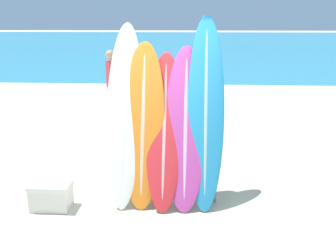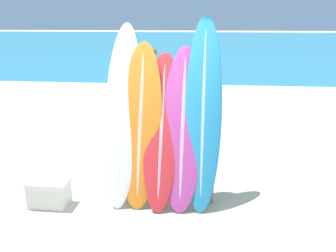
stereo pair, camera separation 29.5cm
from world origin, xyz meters
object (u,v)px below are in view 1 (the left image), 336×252
at_px(surfboard_rack, 164,170).
at_px(surfboard_slot_1, 143,124).
at_px(person_near_water, 144,79).
at_px(surfboard_slot_0, 124,114).
at_px(surfboard_slot_3, 186,127).
at_px(cooler_box, 51,196).
at_px(surfboard_slot_4, 206,111).
at_px(surfboard_slot_2, 164,130).
at_px(person_mid_beach, 111,82).

xyz_separation_m(surfboard_rack, surfboard_slot_1, (-0.29, 0.07, 0.63)).
bearing_deg(person_near_water, surfboard_slot_1, 40.86).
distance_m(surfboard_rack, surfboard_slot_0, 0.95).
bearing_deg(surfboard_slot_3, surfboard_rack, -166.02).
xyz_separation_m(surfboard_rack, cooler_box, (-1.50, -0.33, -0.28)).
bearing_deg(surfboard_slot_0, surfboard_slot_4, 0.98).
xyz_separation_m(surfboard_rack, surfboard_slot_3, (0.28, 0.07, 0.61)).
bearing_deg(person_near_water, surfboard_slot_2, 44.08).
bearing_deg(person_mid_beach, cooler_box, 149.39).
bearing_deg(surfboard_slot_4, surfboard_rack, -166.05).
distance_m(surfboard_rack, surfboard_slot_1, 0.70).
xyz_separation_m(surfboard_slot_0, cooler_box, (-0.95, -0.44, -1.04)).
xyz_separation_m(surfboard_slot_4, cooler_box, (-2.06, -0.46, -1.09)).
bearing_deg(surfboard_slot_4, person_near_water, 106.12).
xyz_separation_m(surfboard_slot_3, cooler_box, (-1.79, -0.40, -0.88)).
bearing_deg(cooler_box, surfboard_slot_1, 18.01).
bearing_deg(person_mid_beach, surfboard_slot_2, 167.75).
bearing_deg(surfboard_slot_0, cooler_box, -154.90).
xyz_separation_m(person_near_water, person_mid_beach, (-0.77, -0.55, -0.00)).
height_order(surfboard_rack, person_near_water, person_near_water).
height_order(person_mid_beach, cooler_box, person_mid_beach).
bearing_deg(surfboard_rack, cooler_box, -167.77).
relative_size(surfboard_slot_4, person_near_water, 1.46).
height_order(surfboard_rack, surfboard_slot_3, surfboard_slot_3).
bearing_deg(surfboard_slot_2, surfboard_slot_0, 173.67).
height_order(surfboard_slot_0, surfboard_slot_4, surfboard_slot_4).
height_order(surfboard_slot_1, surfboard_slot_4, surfboard_slot_4).
bearing_deg(surfboard_slot_4, surfboard_slot_0, -179.02).
distance_m(surfboard_slot_1, surfboard_slot_3, 0.58).
bearing_deg(person_near_water, cooler_box, 27.70).
xyz_separation_m(surfboard_slot_0, surfboard_slot_4, (1.11, 0.02, 0.05)).
height_order(surfboard_slot_4, cooler_box, surfboard_slot_4).
height_order(surfboard_slot_0, person_mid_beach, surfboard_slot_0).
relative_size(surfboard_slot_3, surfboard_slot_4, 0.84).
distance_m(surfboard_slot_0, cooler_box, 1.47).
distance_m(surfboard_rack, surfboard_slot_4, 0.99).
height_order(surfboard_rack, cooler_box, surfboard_rack).
height_order(surfboard_slot_2, surfboard_slot_4, surfboard_slot_4).
bearing_deg(surfboard_slot_1, surfboard_slot_4, 4.74).
relative_size(surfboard_slot_4, cooler_box, 4.77).
xyz_separation_m(surfboard_slot_3, person_near_water, (-1.17, 5.04, -0.11)).
xyz_separation_m(surfboard_slot_0, surfboard_slot_2, (0.55, -0.06, -0.20)).
distance_m(surfboard_slot_1, surfboard_slot_2, 0.30).
bearing_deg(surfboard_slot_1, surfboard_rack, -12.79).
bearing_deg(cooler_box, person_mid_beach, 91.78).
relative_size(surfboard_slot_2, cooler_box, 3.83).
bearing_deg(surfboard_rack, surfboard_slot_4, 13.95).
height_order(surfboard_slot_4, person_near_water, surfboard_slot_4).
bearing_deg(surfboard_slot_3, cooler_box, -167.49).
relative_size(surfboard_slot_0, surfboard_slot_2, 1.19).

